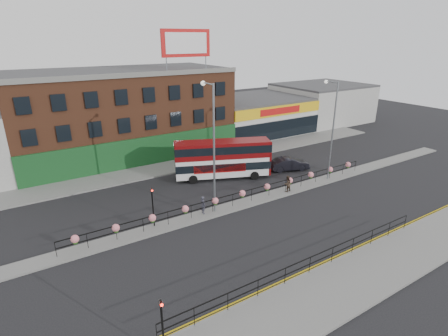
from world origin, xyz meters
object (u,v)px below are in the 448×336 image
car (289,164)px  pedestrian_b (287,184)px  pedestrian_a (203,205)px  double_decker_bus (223,156)px  lamp_column_east (332,123)px  lamp_column_west (212,138)px

car → pedestrian_b: (-4.29, -4.48, 0.22)m
car → pedestrian_a: size_ratio=2.99×
double_decker_bus → lamp_column_east: lamp_column_east is taller
pedestrian_a → lamp_column_west: (1.03, 0.14, 5.47)m
car → lamp_column_west: 13.94m
lamp_column_west → lamp_column_east: (13.48, -0.10, -0.43)m
double_decker_bus → pedestrian_a: 8.55m
pedestrian_a → pedestrian_b: pedestrian_b is taller
double_decker_bus → car: size_ratio=2.15×
pedestrian_b → lamp_column_east: (5.68, 0.40, 5.02)m
car → lamp_column_east: size_ratio=0.47×
lamp_column_west → lamp_column_east: bearing=-0.4°
car → pedestrian_a: pedestrian_a is taller
lamp_column_west → pedestrian_a: bearing=-172.3°
pedestrian_a → lamp_column_west: lamp_column_west is taller
car → pedestrian_a: 13.75m
double_decker_bus → car: (7.35, -2.00, -1.71)m
double_decker_bus → lamp_column_west: lamp_column_west is taller
car → pedestrian_b: pedestrian_b is taller
car → lamp_column_west: size_ratio=0.44×
car → pedestrian_b: 6.21m
car → lamp_column_east: bearing=-142.1°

